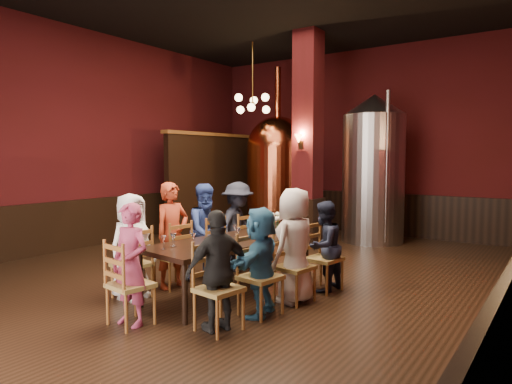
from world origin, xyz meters
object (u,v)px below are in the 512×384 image
Objects in this scene: person_2 at (207,231)px; steel_vessel at (373,169)px; person_0 at (131,246)px; copper_kettle at (278,172)px; dining_table at (230,244)px; person_1 at (172,235)px; rose_vase at (276,219)px.

steel_vessel is at bearing 3.19° from person_2.
person_0 is 6.01m from copper_kettle.
person_2 reaches higher than dining_table.
person_0 is 0.34× the size of copper_kettle.
steel_vessel is at bearing 95.50° from dining_table.
person_0 is at bearing 178.79° from person_1.
dining_table is at bearing -102.99° from rose_vase.
dining_table is 0.78× the size of steel_vessel.
steel_vessel is (1.00, 4.42, 0.88)m from person_2.
dining_table is 1.66× the size of person_1.
person_1 reaches higher than dining_table.
person_2 is at bearing -71.27° from copper_kettle.
person_0 is 0.92× the size of person_1.
copper_kettle is (-1.52, 4.49, 0.76)m from person_2.
dining_table is 1.80× the size of person_0.
steel_vessel is (1.18, 5.73, 0.92)m from person_0.
steel_vessel reaches higher than person_0.
copper_kettle reaches higher than steel_vessel.
person_1 is at bearing -158.78° from dining_table.
dining_table is 0.92m from rose_vase.
rose_vase is (0.99, 0.42, 0.22)m from person_2.
person_2 is at bearing 158.78° from dining_table.
person_0 is at bearing -124.20° from rose_vase.
steel_vessel is at bearing -5.45° from person_1.
person_2 is at bearing -1.21° from person_1.
steel_vessel reaches higher than rose_vase.
person_2 is at bearing -7.50° from person_0.
rose_vase is (1.18, 1.73, 0.25)m from person_0.
rose_vase is at bearing -58.28° from copper_kettle.
person_2 is 0.45× the size of steel_vessel.
copper_kettle reaches higher than dining_table.
steel_vessel is 4.06m from rose_vase.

